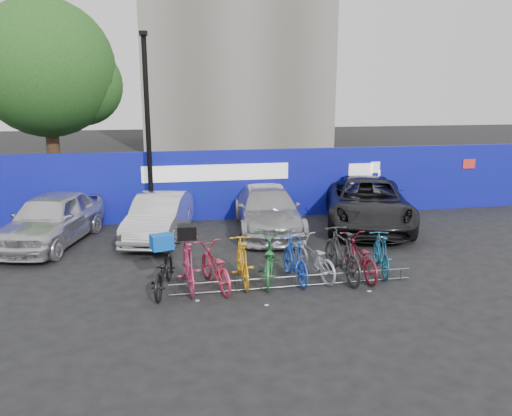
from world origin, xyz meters
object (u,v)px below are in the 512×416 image
object	(u,v)px
tree	(53,72)
bike_5	(295,260)
bike_2	(215,267)
bike_8	(360,257)
car_2	(268,210)
car_3	(367,203)
bike_9	(381,254)
car_1	(159,217)
bike_1	(188,263)
lamppost	(148,126)
bike_6	(314,258)
bike_3	(242,261)
bike_7	(342,254)
bike_4	(269,258)
car_0	(51,219)
bike_rack	(294,281)
bike_0	(163,270)

from	to	relation	value
tree	bike_5	world-z (taller)	tree
bike_2	bike_8	bearing A→B (deg)	166.78
car_2	car_3	world-z (taller)	car_3
car_2	bike_9	size ratio (longest dim) A/B	2.86
car_1	bike_9	distance (m)	6.67
bike_1	bike_5	world-z (taller)	bike_1
bike_5	bike_8	bearing A→B (deg)	175.73
tree	bike_5	distance (m)	13.14
lamppost	bike_2	distance (m)	6.41
bike_5	bike_6	bearing A→B (deg)	-167.53
lamppost	car_3	distance (m)	7.48
bike_3	bike_7	distance (m)	2.37
car_1	bike_4	world-z (taller)	car_1
car_0	bike_7	bearing A→B (deg)	-14.28
lamppost	bike_4	xyz separation A→B (m)	(2.74, -5.40, -2.74)
bike_rack	car_0	world-z (taller)	car_0
car_1	bike_0	bearing A→B (deg)	-75.74
car_2	car_3	xyz separation A→B (m)	(3.34, 0.00, 0.09)
tree	car_3	distance (m)	12.79
bike_6	bike_9	distance (m)	1.69
car_1	bike_9	xyz separation A→B (m)	(5.28, -4.07, -0.16)
bike_1	bike_8	xyz separation A→B (m)	(4.07, -0.04, -0.09)
tree	car_3	bearing A→B (deg)	-29.08
bike_6	bike_8	xyz separation A→B (m)	(1.09, -0.16, 0.01)
car_3	bike_5	bearing A→B (deg)	-112.58
bike_7	car_0	bearing A→B (deg)	-33.44
bike_3	bike_6	world-z (taller)	bike_3
lamppost	bike_2	world-z (taller)	lamppost
car_0	tree	bearing A→B (deg)	112.62
bike_rack	car_3	xyz separation A→B (m)	(3.76, 4.80, 0.62)
bike_6	bike_0	bearing A→B (deg)	-10.79
bike_8	bike_2	bearing A→B (deg)	-1.28
bike_2	bike_4	distance (m)	1.30
bike_1	bike_4	xyz separation A→B (m)	(1.88, 0.14, -0.05)
car_1	bike_0	world-z (taller)	car_1
lamppost	bike_3	xyz separation A→B (m)	(2.11, -5.46, -2.74)
bike_5	bike_8	distance (m)	1.59
bike_8	bike_rack	bearing A→B (deg)	12.27
bike_1	bike_5	distance (m)	2.48
car_1	bike_7	xyz separation A→B (m)	(4.23, -4.22, -0.05)
car_1	tree	bearing A→B (deg)	135.74
bike_rack	car_3	bearing A→B (deg)	51.96
bike_7	bike_8	distance (m)	0.48
bike_0	bike_1	bearing A→B (deg)	-160.66
bike_4	bike_6	distance (m)	1.10
tree	car_1	bearing A→B (deg)	-57.72
car_3	bike_2	bearing A→B (deg)	-124.26
lamppost	bike_0	bearing A→B (deg)	-86.90
lamppost	car_3	size ratio (longest dim) A/B	1.09
car_1	bike_7	bearing A→B (deg)	-31.54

